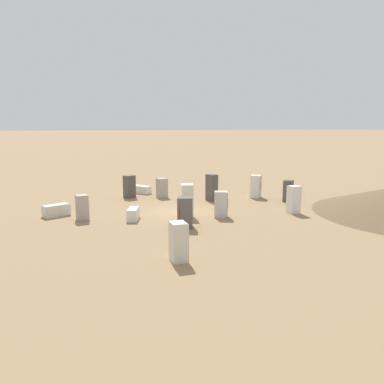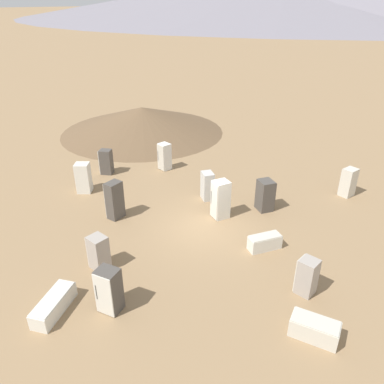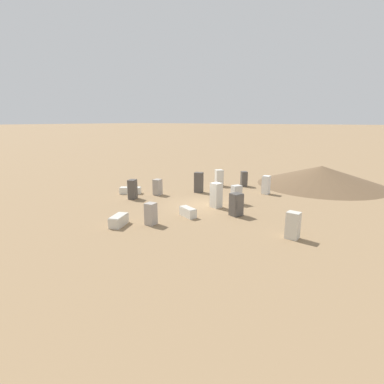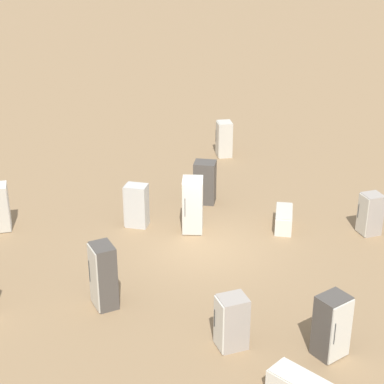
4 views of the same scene
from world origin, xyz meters
TOP-DOWN VIEW (x-y plane):
  - ground_plane at (0.00, 0.00)m, footprint 1000.00×1000.00m
  - discarded_fridge_0 at (5.99, 1.61)m, footprint 0.88×0.93m
  - discarded_fridge_1 at (-0.80, 2.92)m, footprint 1.52×1.05m
  - discarded_fridge_2 at (1.81, 6.96)m, footprint 1.19×1.65m
  - discarded_fridge_3 at (-3.48, 0.77)m, footprint 0.97×0.99m
  - discarded_fridge_4 at (-8.06, 2.79)m, footprint 0.75×0.68m
  - discarded_fridge_5 at (2.41, -7.17)m, footprint 1.04×1.04m
  - discarded_fridge_6 at (5.13, -0.69)m, footprint 0.71×0.82m
  - discarded_fridge_7 at (0.23, -8.49)m, footprint 0.91×0.93m
  - discarded_fridge_8 at (0.24, 5.61)m, footprint 0.68×0.72m
  - discarded_fridge_9 at (2.59, -3.62)m, footprint 0.87×0.75m
  - discarded_fridge_10 at (7.51, 0.42)m, footprint 1.95×1.60m
  - discarded_fridge_11 at (-1.26, -0.21)m, footprint 0.91×0.85m
  - discarded_fridge_12 at (-2.11, -2.02)m, footprint 0.83×0.94m
  - discarded_fridge_13 at (-2.83, -6.63)m, footprint 0.66×0.67m

SIDE VIEW (x-z plane):
  - ground_plane at x=0.00m, z-range 0.00..0.00m
  - discarded_fridge_10 at x=7.51m, z-range 0.00..0.61m
  - discarded_fridge_1 at x=-0.80m, z-range 0.00..0.66m
  - discarded_fridge_2 at x=1.81m, z-range 0.00..0.68m
  - discarded_fridge_6 at x=5.13m, z-range 0.00..1.44m
  - discarded_fridge_8 at x=0.24m, z-range 0.00..1.44m
  - discarded_fridge_12 at x=-2.11m, z-range 0.00..1.53m
  - discarded_fridge_7 at x=0.23m, z-range 0.00..1.53m
  - discarded_fridge_4 at x=-8.06m, z-range 0.00..1.58m
  - discarded_fridge_3 at x=-3.48m, z-range 0.00..1.61m
  - discarded_fridge_0 at x=5.99m, z-range 0.00..1.67m
  - discarded_fridge_5 at x=2.41m, z-range 0.00..1.68m
  - discarded_fridge_13 at x=-2.83m, z-range 0.00..1.69m
  - discarded_fridge_9 at x=2.59m, z-range 0.00..1.90m
  - discarded_fridge_11 at x=-1.26m, z-range 0.00..1.93m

